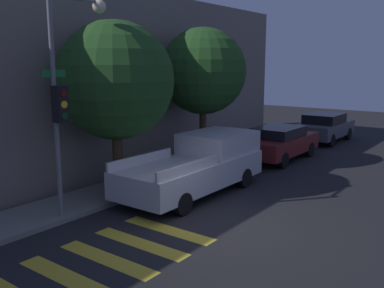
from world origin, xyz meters
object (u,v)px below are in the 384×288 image
object	(u,v)px
tree_midblock	(203,71)
tree_near_corner	(115,81)
sedan_middle	(324,127)
traffic_light_pole	(68,80)
sedan_near_corner	(279,142)
pickup_truck	(199,164)

from	to	relation	value
tree_midblock	tree_near_corner	bearing A→B (deg)	180.00
sedan_middle	traffic_light_pole	bearing A→B (deg)	175.20
tree_near_corner	tree_midblock	xyz separation A→B (m)	(4.53, 0.00, 0.21)
tree_near_corner	tree_midblock	distance (m)	4.54
sedan_near_corner	tree_midblock	distance (m)	4.62
tree_midblock	sedan_middle	bearing A→B (deg)	-12.23
sedan_middle	tree_midblock	bearing A→B (deg)	167.77
pickup_truck	tree_near_corner	xyz separation A→B (m)	(-1.74, 1.83, 2.64)
traffic_light_pole	tree_near_corner	xyz separation A→B (m)	(2.14, 0.56, -0.11)
sedan_near_corner	sedan_middle	world-z (taller)	sedan_middle
pickup_truck	tree_near_corner	distance (m)	3.65
traffic_light_pole	sedan_near_corner	distance (m)	10.19
sedan_middle	sedan_near_corner	bearing A→B (deg)	180.00
tree_near_corner	pickup_truck	bearing A→B (deg)	-46.48
sedan_near_corner	tree_near_corner	bearing A→B (deg)	166.35
pickup_truck	tree_near_corner	size ratio (longest dim) A/B	1.01
pickup_truck	sedan_near_corner	size ratio (longest dim) A/B	1.23
pickup_truck	sedan_middle	xyz separation A→B (m)	(11.25, 0.00, -0.12)
tree_near_corner	tree_midblock	size ratio (longest dim) A/B	0.99
sedan_near_corner	tree_midblock	xyz separation A→B (m)	(-3.01, 1.83, 2.98)
tree_midblock	sedan_near_corner	bearing A→B (deg)	-31.30
traffic_light_pole	sedan_middle	bearing A→B (deg)	-4.80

